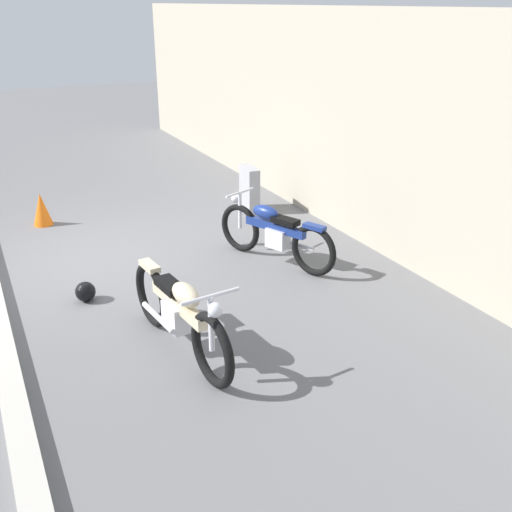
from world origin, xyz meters
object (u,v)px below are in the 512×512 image
stone_marker (250,189)px  helmet (85,292)px  motorcycle_blue (274,233)px  traffic_cone (42,209)px  motorcycle_cream (179,313)px

stone_marker → helmet: 4.11m
stone_marker → motorcycle_blue: size_ratio=0.41×
helmet → traffic_cone: bearing=-178.9°
stone_marker → motorcycle_cream: bearing=-34.4°
traffic_cone → motorcycle_cream: motorcycle_cream is taller
motorcycle_blue → motorcycle_cream: (1.72, -2.03, 0.03)m
stone_marker → motorcycle_blue: 2.37m
helmet → motorcycle_blue: bearing=91.0°
helmet → traffic_cone: size_ratio=0.46×
stone_marker → motorcycle_cream: motorcycle_cream is taller
motorcycle_blue → stone_marker: bearing=-40.0°
motorcycle_blue → motorcycle_cream: motorcycle_cream is taller
stone_marker → helmet: (2.31, -3.39, -0.27)m
stone_marker → traffic_cone: stone_marker is taller
traffic_cone → motorcycle_cream: size_ratio=0.25×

